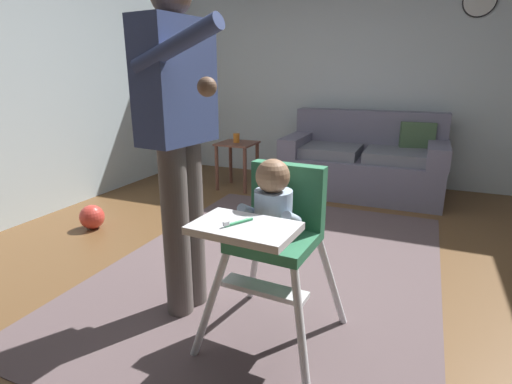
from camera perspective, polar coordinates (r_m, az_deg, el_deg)
The scene contains 11 objects.
ground at distance 2.67m, azimuth 2.97°, elevation -12.78°, with size 6.32×6.84×0.10m, color brown.
wall_far at distance 4.90m, azimuth 14.41°, elevation 16.62°, with size 5.52×0.06×2.59m, color silver.
wall_left at distance 4.03m, azimuth -30.08°, elevation 15.05°, with size 0.06×5.84×2.59m, color silver.
area_rug at distance 2.73m, azimuth 2.56°, elevation -10.68°, with size 2.07×2.81×0.01m, color #5F4E50.
couch at distance 4.45m, azimuth 15.18°, elevation 4.10°, with size 1.64×0.86×0.86m.
high_chair at distance 1.81m, azimuth 2.67°, elevation -4.25°, with size 0.65×0.75×0.92m.
adult_standing at distance 2.03m, azimuth -10.86°, elevation 7.88°, with size 0.51×0.54×1.69m.
toy_ball at distance 3.62m, azimuth -22.42°, elevation -3.31°, with size 0.20×0.20×0.20m, color #D13D33.
side_table at distance 4.46m, azimuth -2.70°, elevation 5.31°, with size 0.40×0.40×0.52m.
sippy_cup at distance 4.43m, azimuth -2.83°, elevation 7.73°, with size 0.07×0.07×0.10m, color orange.
wall_clock at distance 4.85m, azimuth 29.38°, elevation 22.77°, with size 0.31×0.04×0.31m.
Camera 1 is at (0.78, -2.19, 1.26)m, focal length 27.96 mm.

